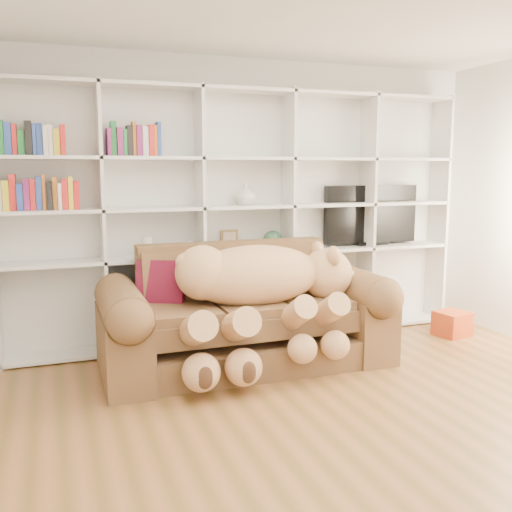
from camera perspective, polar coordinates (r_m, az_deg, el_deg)
name	(u,v)px	position (r m, az deg, el deg)	size (l,w,h in m)	color
floor	(368,444)	(3.71, 11.10, -17.99)	(5.00, 5.00, 0.00)	brown
wall_back	(239,200)	(5.61, -1.73, 5.60)	(5.00, 0.02, 2.70)	silver
bookshelf	(219,206)	(5.41, -3.70, 5.00)	(4.43, 0.35, 2.40)	silver
sofa	(245,320)	(4.88, -1.09, -6.43)	(2.40, 1.04, 1.01)	brown
teddy_bear	(260,289)	(4.64, 0.40, -3.29)	(1.70, 0.96, 0.99)	tan
throw_pillow	(161,284)	(4.80, -9.48, -2.81)	(0.39, 0.13, 0.39)	#5B0F23
gift_box	(452,324)	(6.06, 19.02, -6.42)	(0.30, 0.28, 0.24)	#B03D17
tv	(371,216)	(6.08, 11.39, 3.99)	(1.05, 0.18, 0.62)	black
picture_frame	(229,241)	(5.41, -2.71, 1.54)	(0.17, 0.03, 0.21)	brown
green_vase	(273,240)	(5.56, 1.69, 1.56)	(0.19, 0.19, 0.19)	#295139
figurine_tall	(147,247)	(5.24, -10.84, 0.88)	(0.09, 0.09, 0.18)	silver
figurine_short	(148,250)	(5.25, -10.72, 0.62)	(0.08, 0.08, 0.13)	silver
snow_globe	(190,247)	(5.32, -6.59, 0.86)	(0.13, 0.13, 0.13)	silver
shelf_vase	(245,194)	(5.42, -1.09, 6.18)	(0.19, 0.19, 0.20)	beige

